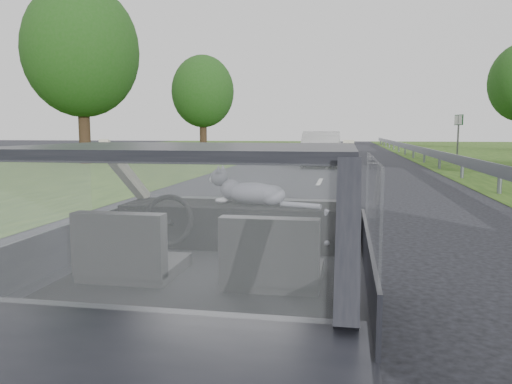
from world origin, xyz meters
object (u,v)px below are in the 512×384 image
at_px(cat, 254,192).
at_px(other_car, 321,149).
at_px(highway_sign, 458,136).
at_px(subject_car, 213,265).

relative_size(cat, other_car, 0.13).
height_order(cat, highway_sign, highway_sign).
relative_size(subject_car, other_car, 0.88).
distance_m(subject_car, highway_sign, 27.46).
bearing_deg(highway_sign, other_car, -147.19).
bearing_deg(other_car, subject_car, -89.64).
relative_size(other_car, highway_sign, 1.90).
distance_m(subject_car, cat, 0.73).
xyz_separation_m(subject_car, other_car, (-0.32, 18.85, 0.02)).
distance_m(subject_car, other_car, 18.85).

